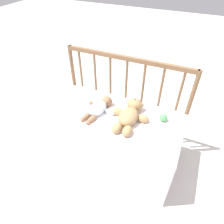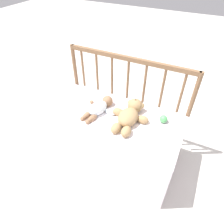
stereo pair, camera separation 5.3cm
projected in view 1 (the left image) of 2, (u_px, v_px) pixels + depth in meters
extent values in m
plane|color=silver|center=(112.00, 157.00, 2.04)|extent=(12.00, 12.00, 0.00)
cube|color=silver|center=(112.00, 139.00, 1.86)|extent=(1.18, 0.59, 0.54)
cylinder|color=brown|center=(75.00, 89.00, 2.13)|extent=(0.04, 0.04, 0.95)
cylinder|color=brown|center=(185.00, 118.00, 1.77)|extent=(0.04, 0.04, 0.95)
cube|color=brown|center=(128.00, 58.00, 1.65)|extent=(1.14, 0.03, 0.04)
cylinder|color=brown|center=(81.00, 70.00, 1.93)|extent=(0.02, 0.02, 0.38)
cylinder|color=brown|center=(95.00, 73.00, 1.89)|extent=(0.02, 0.02, 0.38)
cylinder|color=brown|center=(110.00, 76.00, 1.84)|extent=(0.02, 0.02, 0.38)
cylinder|color=brown|center=(126.00, 80.00, 1.79)|extent=(0.02, 0.02, 0.38)
cylinder|color=brown|center=(143.00, 84.00, 1.74)|extent=(0.02, 0.02, 0.38)
cylinder|color=brown|center=(161.00, 88.00, 1.69)|extent=(0.02, 0.02, 0.38)
cylinder|color=brown|center=(180.00, 92.00, 1.64)|extent=(0.02, 0.02, 0.38)
cube|color=white|center=(114.00, 117.00, 1.69)|extent=(0.76, 0.50, 0.01)
ellipsoid|color=tan|center=(128.00, 117.00, 1.61)|extent=(0.16, 0.21, 0.11)
sphere|color=tan|center=(135.00, 105.00, 1.71)|extent=(0.13, 0.13, 0.13)
sphere|color=tan|center=(135.00, 102.00, 1.69)|extent=(0.05, 0.05, 0.05)
sphere|color=black|center=(135.00, 100.00, 1.68)|extent=(0.02, 0.02, 0.02)
sphere|color=tan|center=(130.00, 102.00, 1.74)|extent=(0.05, 0.05, 0.05)
sphere|color=tan|center=(141.00, 105.00, 1.71)|extent=(0.05, 0.05, 0.05)
ellipsoid|color=tan|center=(118.00, 112.00, 1.69)|extent=(0.10, 0.07, 0.07)
ellipsoid|color=tan|center=(143.00, 119.00, 1.63)|extent=(0.10, 0.07, 0.07)
ellipsoid|color=tan|center=(117.00, 128.00, 1.54)|extent=(0.07, 0.11, 0.07)
ellipsoid|color=tan|center=(127.00, 131.00, 1.51)|extent=(0.07, 0.11, 0.07)
ellipsoid|color=white|center=(98.00, 108.00, 1.70)|extent=(0.16, 0.21, 0.10)
sphere|color=#936B4C|center=(107.00, 101.00, 1.78)|extent=(0.10, 0.10, 0.10)
ellipsoid|color=white|center=(96.00, 97.00, 1.78)|extent=(0.11, 0.07, 0.04)
ellipsoid|color=white|center=(110.00, 112.00, 1.71)|extent=(0.11, 0.07, 0.04)
sphere|color=#936B4C|center=(91.00, 103.00, 1.81)|extent=(0.04, 0.04, 0.04)
sphere|color=#936B4C|center=(113.00, 113.00, 1.70)|extent=(0.04, 0.04, 0.04)
ellipsoid|color=#936B4C|center=(87.00, 116.00, 1.67)|extent=(0.07, 0.12, 0.05)
ellipsoid|color=#936B4C|center=(92.00, 119.00, 1.64)|extent=(0.07, 0.12, 0.05)
sphere|color=#936B4C|center=(83.00, 119.00, 1.64)|extent=(0.04, 0.04, 0.04)
sphere|color=#936B4C|center=(88.00, 122.00, 1.61)|extent=(0.04, 0.04, 0.04)
sphere|color=#59BF66|center=(163.00, 117.00, 1.64)|extent=(0.07, 0.07, 0.07)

